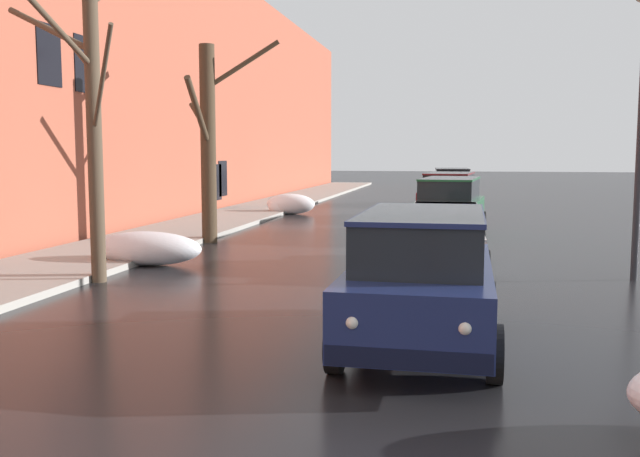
{
  "coord_description": "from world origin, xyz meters",
  "views": [
    {
      "loc": [
        2.1,
        0.17,
        2.6
      ],
      "look_at": [
        -0.22,
        11.78,
        1.32
      ],
      "focal_mm": 39.62,
      "sensor_mm": 36.0,
      "label": 1
    }
  ],
  "objects_px": {
    "sedan_silver_parked_kerbside_close": "(445,235)",
    "suv_maroon_parked_far_down_block": "(449,194)",
    "suv_green_parked_kerbside_mid": "(450,204)",
    "suv_black_queued_behind_truck": "(452,185)",
    "bare_tree_mid_block": "(90,107)",
    "bare_tree_far_down_block": "(208,135)",
    "suv_darkblue_approaching_near_lane": "(422,274)"
  },
  "relations": [
    {
      "from": "sedan_silver_parked_kerbside_close",
      "to": "suv_maroon_parked_far_down_block",
      "type": "height_order",
      "value": "suv_maroon_parked_far_down_block"
    },
    {
      "from": "suv_green_parked_kerbside_mid",
      "to": "bare_tree_mid_block",
      "type": "bearing_deg",
      "value": -126.43
    },
    {
      "from": "bare_tree_far_down_block",
      "to": "sedan_silver_parked_kerbside_close",
      "type": "relative_size",
      "value": 1.45
    },
    {
      "from": "sedan_silver_parked_kerbside_close",
      "to": "suv_green_parked_kerbside_mid",
      "type": "bearing_deg",
      "value": 89.97
    },
    {
      "from": "sedan_silver_parked_kerbside_close",
      "to": "suv_maroon_parked_far_down_block",
      "type": "bearing_deg",
      "value": 90.53
    },
    {
      "from": "sedan_silver_parked_kerbside_close",
      "to": "bare_tree_mid_block",
      "type": "bearing_deg",
      "value": -155.61
    },
    {
      "from": "bare_tree_far_down_block",
      "to": "suv_maroon_parked_far_down_block",
      "type": "bearing_deg",
      "value": 52.44
    },
    {
      "from": "bare_tree_far_down_block",
      "to": "suv_darkblue_approaching_near_lane",
      "type": "xyz_separation_m",
      "value": [
        6.64,
        -9.95,
        -2.1
      ]
    },
    {
      "from": "suv_black_queued_behind_truck",
      "to": "bare_tree_mid_block",
      "type": "bearing_deg",
      "value": -106.55
    },
    {
      "from": "sedan_silver_parked_kerbside_close",
      "to": "suv_green_parked_kerbside_mid",
      "type": "relative_size",
      "value": 0.83
    },
    {
      "from": "bare_tree_mid_block",
      "to": "suv_darkblue_approaching_near_lane",
      "type": "distance_m",
      "value": 8.03
    },
    {
      "from": "sedan_silver_parked_kerbside_close",
      "to": "suv_maroon_parked_far_down_block",
      "type": "distance_m",
      "value": 11.93
    },
    {
      "from": "suv_black_queued_behind_truck",
      "to": "bare_tree_far_down_block",
      "type": "bearing_deg",
      "value": -112.14
    },
    {
      "from": "suv_darkblue_approaching_near_lane",
      "to": "suv_maroon_parked_far_down_block",
      "type": "bearing_deg",
      "value": 89.9
    },
    {
      "from": "bare_tree_far_down_block",
      "to": "suv_green_parked_kerbside_mid",
      "type": "xyz_separation_m",
      "value": [
        6.79,
        2.96,
        -2.1
      ]
    },
    {
      "from": "suv_green_parked_kerbside_mid",
      "to": "suv_black_queued_behind_truck",
      "type": "bearing_deg",
      "value": 90.56
    },
    {
      "from": "bare_tree_mid_block",
      "to": "suv_black_queued_behind_truck",
      "type": "distance_m",
      "value": 23.84
    },
    {
      "from": "suv_green_parked_kerbside_mid",
      "to": "suv_black_queued_behind_truck",
      "type": "distance_m",
      "value": 13.4
    },
    {
      "from": "suv_green_parked_kerbside_mid",
      "to": "suv_maroon_parked_far_down_block",
      "type": "height_order",
      "value": "same"
    },
    {
      "from": "suv_darkblue_approaching_near_lane",
      "to": "suv_black_queued_behind_truck",
      "type": "xyz_separation_m",
      "value": [
        0.02,
        26.31,
        0.0
      ]
    },
    {
      "from": "bare_tree_mid_block",
      "to": "sedan_silver_parked_kerbside_close",
      "type": "bearing_deg",
      "value": 24.39
    },
    {
      "from": "bare_tree_mid_block",
      "to": "suv_black_queued_behind_truck",
      "type": "relative_size",
      "value": 1.4
    },
    {
      "from": "bare_tree_far_down_block",
      "to": "bare_tree_mid_block",
      "type": "bearing_deg",
      "value": -90.88
    },
    {
      "from": "bare_tree_mid_block",
      "to": "sedan_silver_parked_kerbside_close",
      "type": "relative_size",
      "value": 1.57
    },
    {
      "from": "bare_tree_mid_block",
      "to": "suv_darkblue_approaching_near_lane",
      "type": "relative_size",
      "value": 1.44
    },
    {
      "from": "suv_maroon_parked_far_down_block",
      "to": "suv_black_queued_behind_truck",
      "type": "height_order",
      "value": "same"
    },
    {
      "from": "bare_tree_mid_block",
      "to": "sedan_silver_parked_kerbside_close",
      "type": "xyz_separation_m",
      "value": [
        6.88,
        3.12,
        -2.74
      ]
    },
    {
      "from": "bare_tree_mid_block",
      "to": "suv_darkblue_approaching_near_lane",
      "type": "bearing_deg",
      "value": -28.0
    },
    {
      "from": "bare_tree_mid_block",
      "to": "suv_black_queued_behind_truck",
      "type": "bearing_deg",
      "value": 73.45
    },
    {
      "from": "bare_tree_far_down_block",
      "to": "suv_darkblue_approaching_near_lane",
      "type": "relative_size",
      "value": 1.33
    },
    {
      "from": "bare_tree_mid_block",
      "to": "suv_maroon_parked_far_down_block",
      "type": "xyz_separation_m",
      "value": [
        6.77,
        15.05,
        -2.5
      ]
    },
    {
      "from": "bare_tree_mid_block",
      "to": "suv_green_parked_kerbside_mid",
      "type": "xyz_separation_m",
      "value": [
        6.88,
        9.33,
        -2.5
      ]
    }
  ]
}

